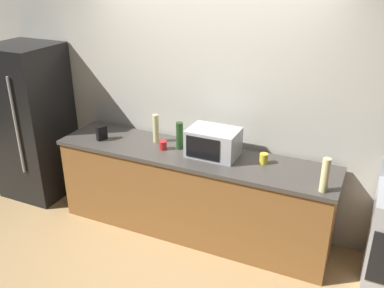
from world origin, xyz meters
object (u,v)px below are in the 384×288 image
object	(u,v)px
bottle_wine	(180,136)
mug_red	(163,145)
cordless_phone	(102,133)
mug_yellow	(264,158)
bottle_vinegar	(156,128)
bottle_hand_soap	(325,175)
microwave	(213,142)
refrigerator	(33,122)

from	to	relation	value
bottle_wine	mug_red	distance (m)	0.19
cordless_phone	mug_yellow	size ratio (longest dim) A/B	1.53
bottle_vinegar	bottle_hand_soap	xyz separation A→B (m)	(1.75, -0.32, 0.00)
microwave	mug_red	distance (m)	0.52
cordless_phone	bottle_vinegar	world-z (taller)	bottle_vinegar
bottle_wine	bottle_vinegar	xyz separation A→B (m)	(-0.30, 0.06, 0.01)
microwave	cordless_phone	world-z (taller)	microwave
microwave	bottle_hand_soap	xyz separation A→B (m)	(1.08, -0.26, 0.01)
cordless_phone	bottle_wine	world-z (taller)	bottle_wine
bottle_hand_soap	refrigerator	bearing A→B (deg)	176.33
refrigerator	bottle_vinegar	xyz separation A→B (m)	(1.59, 0.11, 0.15)
bottle_hand_soap	microwave	bearing A→B (deg)	166.39
bottle_wine	cordless_phone	bearing A→B (deg)	-170.68
refrigerator	bottle_wine	size ratio (longest dim) A/B	6.43
refrigerator	mug_red	size ratio (longest dim) A/B	20.61
cordless_phone	bottle_wine	distance (m)	0.86
bottle_wine	mug_yellow	world-z (taller)	bottle_wine
mug_red	microwave	bearing A→B (deg)	9.03
bottle_hand_soap	mug_yellow	bearing A→B (deg)	153.33
microwave	cordless_phone	size ratio (longest dim) A/B	3.20
bottle_hand_soap	mug_red	size ratio (longest dim) A/B	3.41
bottle_wine	mug_yellow	xyz separation A→B (m)	(0.86, 0.03, -0.09)
microwave	mug_red	bearing A→B (deg)	-170.97
cordless_phone	bottle_hand_soap	distance (m)	2.30
microwave	bottle_wine	bearing A→B (deg)	179.25
bottle_hand_soap	bottle_vinegar	bearing A→B (deg)	169.52
refrigerator	bottle_hand_soap	xyz separation A→B (m)	(3.34, -0.21, 0.15)
cordless_phone	bottle_vinegar	xyz separation A→B (m)	(0.54, 0.19, 0.07)
bottle_vinegar	microwave	bearing A→B (deg)	-5.25
bottle_wine	bottle_hand_soap	distance (m)	1.47
microwave	bottle_wine	size ratio (longest dim) A/B	1.72
cordless_phone	mug_red	size ratio (longest dim) A/B	1.72
bottle_wine	bottle_hand_soap	world-z (taller)	bottle_hand_soap
bottle_wine	bottle_hand_soap	size ratio (longest dim) A/B	0.94
refrigerator	bottle_hand_soap	world-z (taller)	refrigerator
bottle_wine	bottle_hand_soap	xyz separation A→B (m)	(1.45, -0.27, 0.01)
bottle_hand_soap	mug_red	xyz separation A→B (m)	(-1.59, 0.18, -0.11)
microwave	bottle_vinegar	distance (m)	0.67
bottle_vinegar	mug_red	world-z (taller)	bottle_vinegar
cordless_phone	bottle_wine	xyz separation A→B (m)	(0.84, 0.14, 0.06)
microwave	bottle_hand_soap	distance (m)	1.11
bottle_wine	bottle_vinegar	bearing A→B (deg)	169.40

